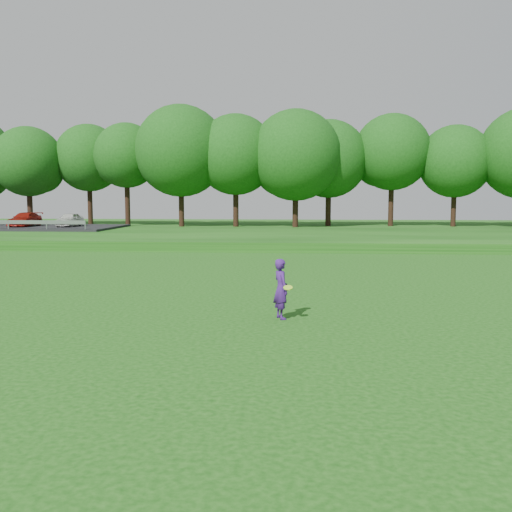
{
  "coord_description": "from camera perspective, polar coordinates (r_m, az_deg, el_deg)",
  "views": [
    {
      "loc": [
        3.93,
        -14.73,
        3.3
      ],
      "look_at": [
        2.4,
        4.56,
        1.3
      ],
      "focal_mm": 40.0,
      "sensor_mm": 36.0,
      "label": 1
    }
  ],
  "objects": [
    {
      "name": "woman",
      "position": [
        15.5,
        2.52,
        -3.3
      ],
      "size": [
        0.63,
        0.89,
        1.64
      ],
      "color": "#411973",
      "rests_on": "ground"
    },
    {
      "name": "treeline",
      "position": [
        53.1,
        0.29,
        11.09
      ],
      "size": [
        104.0,
        7.0,
        15.0
      ],
      "primitive_type": null,
      "color": "#134610",
      "rests_on": "berm"
    },
    {
      "name": "berm",
      "position": [
        48.98,
        -0.06,
        2.39
      ],
      "size": [
        130.0,
        30.0,
        0.6
      ],
      "primitive_type": "cube",
      "color": "#12450D",
      "rests_on": "ground"
    },
    {
      "name": "ground",
      "position": [
        15.6,
        -10.22,
        -6.41
      ],
      "size": [
        140.0,
        140.0,
        0.0
      ],
      "primitive_type": "plane",
      "color": "#12450D",
      "rests_on": "ground"
    },
    {
      "name": "walking_path",
      "position": [
        35.11,
        -1.9,
        0.54
      ],
      "size": [
        130.0,
        1.6,
        0.04
      ],
      "primitive_type": "cube",
      "color": "gray",
      "rests_on": "ground"
    }
  ]
}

